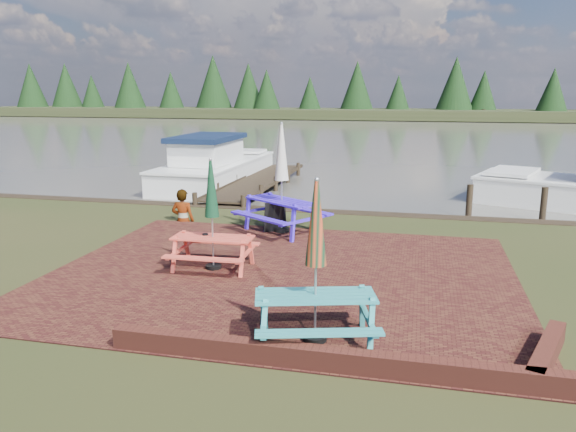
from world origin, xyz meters
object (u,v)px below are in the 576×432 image
(picnic_table_red, at_px, (213,232))
(chalkboard, at_px, (275,216))
(jetty, at_px, (257,182))
(boat_jetty, at_px, (215,168))
(person, at_px, (182,190))
(picnic_table_teal, at_px, (315,287))
(picnic_table_blue, at_px, (282,195))

(picnic_table_red, bearing_deg, chalkboard, 80.25)
(jetty, bearing_deg, boat_jetty, 159.61)
(picnic_table_red, height_order, boat_jetty, picnic_table_red)
(boat_jetty, distance_m, person, 7.41)
(picnic_table_teal, bearing_deg, picnic_table_blue, 92.62)
(jetty, bearing_deg, picnic_table_blue, -68.89)
(person, bearing_deg, boat_jetty, -76.63)
(picnic_table_blue, bearing_deg, jetty, 144.91)
(picnic_table_red, height_order, person, picnic_table_red)
(jetty, xyz_separation_m, person, (-0.26, -6.44, 0.78))
(picnic_table_red, bearing_deg, picnic_table_blue, 77.34)
(person, bearing_deg, picnic_table_blue, 169.42)
(picnic_table_red, xyz_separation_m, person, (-2.33, 3.81, 0.11))
(picnic_table_teal, height_order, chalkboard, picnic_table_teal)
(chalkboard, distance_m, boat_jetty, 8.95)
(boat_jetty, bearing_deg, picnic_table_blue, -57.59)
(picnic_table_red, height_order, chalkboard, picnic_table_red)
(picnic_table_blue, height_order, person, picnic_table_blue)
(jetty, distance_m, person, 6.49)
(picnic_table_blue, distance_m, person, 3.00)
(picnic_table_teal, distance_m, picnic_table_red, 3.86)
(jetty, distance_m, boat_jetty, 2.17)
(picnic_table_red, xyz_separation_m, chalkboard, (0.44, 3.27, -0.37))
(picnic_table_red, relative_size, boat_jetty, 0.29)
(picnic_table_blue, height_order, jetty, picnic_table_blue)
(picnic_table_teal, distance_m, chalkboard, 6.49)
(chalkboard, relative_size, person, 0.45)
(jetty, bearing_deg, chalkboard, -70.12)
(boat_jetty, bearing_deg, jetty, -19.30)
(picnic_table_blue, xyz_separation_m, jetty, (-2.69, 6.98, -0.85))
(picnic_table_teal, xyz_separation_m, jetty, (-4.70, 13.08, -0.72))
(picnic_table_teal, bearing_deg, person, 111.16)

